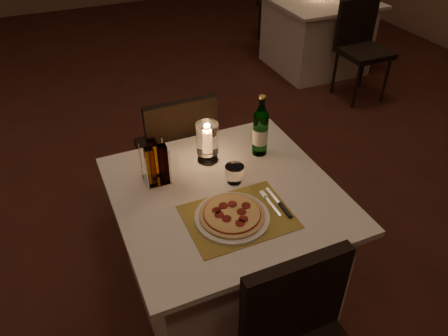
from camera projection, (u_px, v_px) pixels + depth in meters
name	position (u px, v px, depth m)	size (l,w,h in m)	color
floor	(176.00, 218.00, 2.95)	(8.00, 10.00, 0.02)	#461E16
main_table	(226.00, 246.00, 2.22)	(1.00, 1.00, 0.74)	white
chair_far	(178.00, 146.00, 2.64)	(0.42, 0.42, 0.90)	black
placemat	(238.00, 217.00, 1.86)	(0.45, 0.34, 0.00)	#A68F39
plate	(232.00, 217.00, 1.85)	(0.32, 0.32, 0.01)	white
pizza	(232.00, 214.00, 1.84)	(0.28, 0.28, 0.02)	#D8B77F
fork	(269.00, 201.00, 1.94)	(0.02, 0.18, 0.00)	silver
knife	(283.00, 207.00, 1.90)	(0.02, 0.22, 0.01)	black
tumbler	(234.00, 174.00, 2.03)	(0.09, 0.09, 0.09)	white
water_bottle	(260.00, 131.00, 2.17)	(0.08, 0.08, 0.33)	#5CAB5E
hurricane_candle	(207.00, 140.00, 2.12)	(0.11, 0.11, 0.21)	white
cruet_caddy	(156.00, 165.00, 2.00)	(0.12, 0.12, 0.21)	white
neighbor_table_right	(316.00, 34.00, 4.70)	(1.00, 1.00, 0.74)	white
neighbor_chair_ra	(361.00, 40.00, 4.07)	(0.42, 0.42, 0.90)	black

